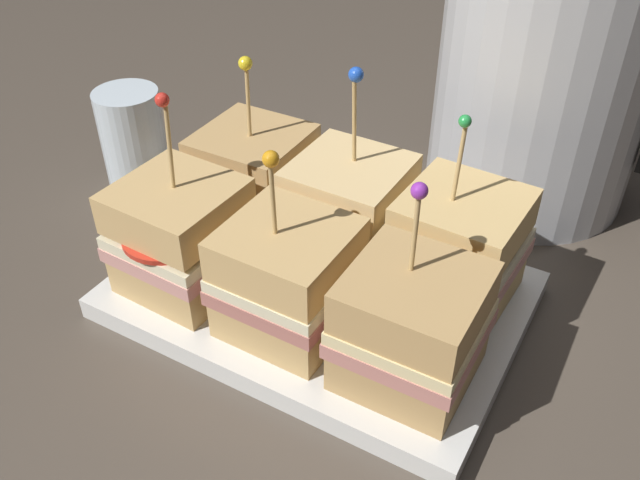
{
  "coord_description": "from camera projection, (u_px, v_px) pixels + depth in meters",
  "views": [
    {
      "loc": [
        0.2,
        -0.35,
        0.37
      ],
      "look_at": [
        0.0,
        0.0,
        0.06
      ],
      "focal_mm": 38.0,
      "sensor_mm": 36.0,
      "label": 1
    }
  ],
  "objects": [
    {
      "name": "ground_plane",
      "position": [
        320.0,
        303.0,
        0.55
      ],
      "size": [
        6.0,
        6.0,
        0.0
      ],
      "primitive_type": "plane",
      "color": "#4C4238"
    },
    {
      "name": "serving_platter",
      "position": [
        320.0,
        295.0,
        0.54
      ],
      "size": [
        0.31,
        0.21,
        0.02
      ],
      "color": "silver",
      "rests_on": "ground_plane"
    },
    {
      "name": "sandwich_front_left",
      "position": [
        181.0,
        237.0,
        0.52
      ],
      "size": [
        0.09,
        0.09,
        0.16
      ],
      "color": "tan",
      "rests_on": "serving_platter"
    },
    {
      "name": "sandwich_front_center",
      "position": [
        286.0,
        278.0,
        0.48
      ],
      "size": [
        0.09,
        0.09,
        0.15
      ],
      "color": "tan",
      "rests_on": "serving_platter"
    },
    {
      "name": "sandwich_front_right",
      "position": [
        412.0,
        327.0,
        0.44
      ],
      "size": [
        0.09,
        0.09,
        0.15
      ],
      "color": "tan",
      "rests_on": "serving_platter"
    },
    {
      "name": "sandwich_back_left",
      "position": [
        254.0,
        180.0,
        0.58
      ],
      "size": [
        0.09,
        0.09,
        0.16
      ],
      "color": "tan",
      "rests_on": "serving_platter"
    },
    {
      "name": "sandwich_back_center",
      "position": [
        350.0,
        213.0,
        0.54
      ],
      "size": [
        0.09,
        0.09,
        0.16
      ],
      "color": "#DBB77A",
      "rests_on": "serving_platter"
    },
    {
      "name": "sandwich_back_right",
      "position": [
        459.0,
        248.0,
        0.5
      ],
      "size": [
        0.09,
        0.09,
        0.15
      ],
      "color": "tan",
      "rests_on": "serving_platter"
    },
    {
      "name": "kettle_steel",
      "position": [
        543.0,
        82.0,
        0.61
      ],
      "size": [
        0.21,
        0.19,
        0.25
      ],
      "color": "#B7BABF",
      "rests_on": "ground_plane"
    },
    {
      "name": "drinking_glass",
      "position": [
        133.0,
        140.0,
        0.66
      ],
      "size": [
        0.06,
        0.06,
        0.1
      ],
      "color": "silver",
      "rests_on": "ground_plane"
    }
  ]
}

